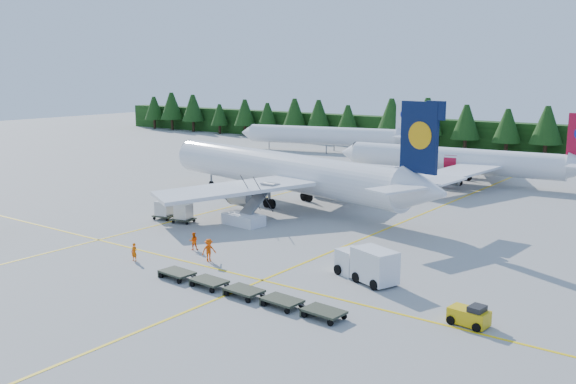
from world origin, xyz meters
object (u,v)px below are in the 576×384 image
Objects in this scene: airliner_red at (449,160)px; baggage_tug at (470,316)px; airliner_navy at (275,170)px; service_truck at (366,263)px; airstairs at (246,216)px.

baggage_tug is at bearing -71.81° from airliner_red.
airliner_red is at bearing 77.92° from airliner_navy.
airliner_red is 47.50m from service_truck.
airliner_red reaches higher than airstairs.
airliner_navy is 41.25m from baggage_tug.
baggage_tug is (9.77, -3.93, -0.66)m from service_truck.
baggage_tug is at bearing -23.31° from airliner_navy.
airliner_navy reaches higher than service_truck.
airstairs reaches higher than service_truck.
airstairs is at bearing 162.96° from baggage_tug.
airstairs is 20.91m from service_truck.
service_truck is 2.26× the size of baggage_tug.
airliner_red is (11.51, 26.18, -0.76)m from airliner_navy.
airliner_red is 54.53m from baggage_tug.
service_truck is (19.16, -8.34, 0.46)m from airstairs.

